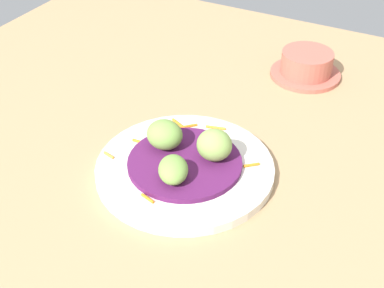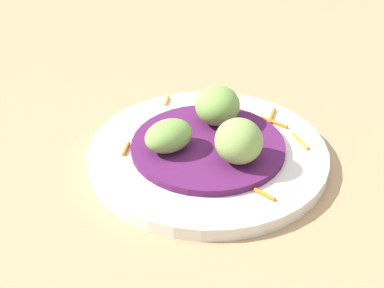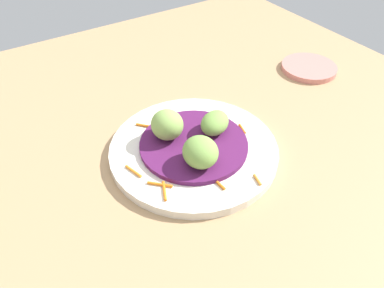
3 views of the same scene
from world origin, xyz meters
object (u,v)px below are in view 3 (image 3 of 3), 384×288
object	(u,v)px
guac_scoop_left	(167,125)
side_plate_small	(309,68)
main_plate	(194,150)
guac_scoop_right	(215,123)
guac_scoop_center	(199,151)

from	to	relation	value
guac_scoop_left	side_plate_small	bearing A→B (deg)	7.57
main_plate	guac_scoop_right	world-z (taller)	guac_scoop_right
guac_scoop_right	main_plate	bearing A→B (deg)	-173.00
main_plate	guac_scoop_center	world-z (taller)	guac_scoop_center
main_plate	guac_scoop_center	distance (cm)	5.52
guac_scoop_center	side_plate_small	world-z (taller)	guac_scoop_center
main_plate	guac_scoop_left	distance (cm)	5.64
side_plate_small	main_plate	bearing A→B (deg)	-166.30
guac_scoop_left	guac_scoop_right	size ratio (longest dim) A/B	0.95
main_plate	guac_scoop_center	size ratio (longest dim) A/B	4.73
guac_scoop_left	guac_scoop_right	xyz separation A→B (cm)	(6.72, -2.85, -0.66)
main_plate	guac_scoop_left	xyz separation A→B (cm)	(-2.54, 3.37, 3.74)
main_plate	guac_scoop_right	size ratio (longest dim) A/B	4.82
main_plate	guac_scoop_left	world-z (taller)	guac_scoop_left
guac_scoop_left	guac_scoop_center	size ratio (longest dim) A/B	0.93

